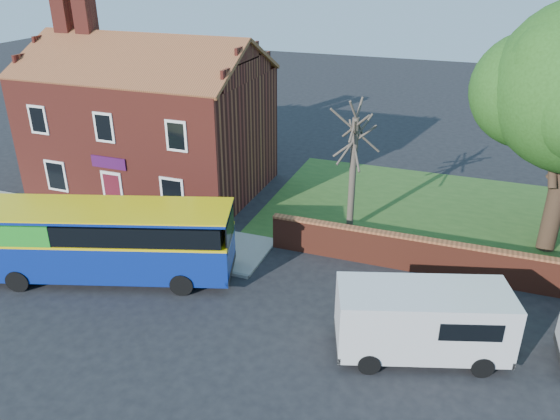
% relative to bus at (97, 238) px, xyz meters
% --- Properties ---
extents(ground, '(120.00, 120.00, 0.00)m').
position_rel_bus_xyz_m(ground, '(3.82, -2.08, -1.78)').
color(ground, black).
rests_on(ground, ground).
extents(pavement, '(18.00, 3.50, 0.12)m').
position_rel_bus_xyz_m(pavement, '(-3.18, 3.67, -1.72)').
color(pavement, gray).
rests_on(pavement, ground).
extents(kerb, '(18.00, 0.15, 0.14)m').
position_rel_bus_xyz_m(kerb, '(-3.18, 1.92, -1.71)').
color(kerb, slate).
rests_on(kerb, ground).
extents(grass_strip, '(26.00, 12.00, 0.04)m').
position_rel_bus_xyz_m(grass_strip, '(16.82, 10.92, -1.76)').
color(grass_strip, '#426B28').
rests_on(grass_strip, ground).
extents(shop_building, '(12.30, 8.13, 10.50)m').
position_rel_bus_xyz_m(shop_building, '(-3.20, 9.42, 1.63)').
color(shop_building, maroon).
rests_on(shop_building, ground).
extents(boundary_wall, '(22.00, 0.38, 1.60)m').
position_rel_bus_xyz_m(boundary_wall, '(16.82, 4.92, -0.97)').
color(boundary_wall, maroon).
rests_on(boundary_wall, ground).
extents(bus, '(10.60, 5.62, 3.14)m').
position_rel_bus_xyz_m(bus, '(0.00, 0.00, 0.00)').
color(bus, navy).
rests_on(bus, ground).
extents(van_near, '(6.00, 3.83, 2.45)m').
position_rel_bus_xyz_m(van_near, '(13.05, -0.40, -0.41)').
color(van_near, silver).
rests_on(van_near, ground).
extents(bare_tree, '(2.29, 2.73, 6.11)m').
position_rel_bus_xyz_m(bare_tree, '(8.69, 7.81, 1.35)').
color(bare_tree, '#4C4238').
rests_on(bare_tree, ground).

